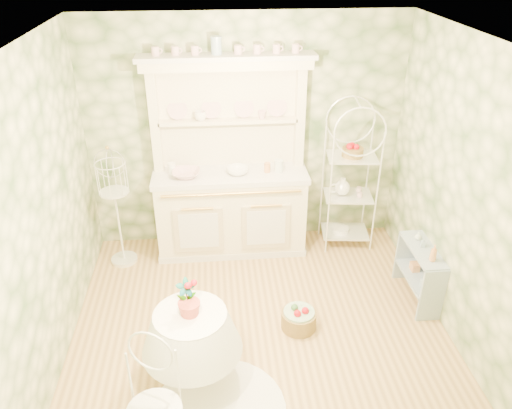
{
  "coord_description": "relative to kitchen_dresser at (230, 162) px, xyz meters",
  "views": [
    {
      "loc": [
        -0.38,
        -3.58,
        3.42
      ],
      "look_at": [
        0.0,
        0.5,
        1.15
      ],
      "focal_mm": 35.0,
      "sensor_mm": 36.0,
      "label": 1
    }
  ],
  "objects": [
    {
      "name": "floor",
      "position": [
        0.2,
        -1.52,
        -1.15
      ],
      "size": [
        3.6,
        3.6,
        0.0
      ],
      "primitive_type": "plane",
      "color": "tan",
      "rests_on": "ground"
    },
    {
      "name": "ceiling",
      "position": [
        0.2,
        -1.52,
        1.56
      ],
      "size": [
        3.6,
        3.6,
        0.0
      ],
      "primitive_type": "plane",
      "color": "white",
      "rests_on": "floor"
    },
    {
      "name": "wall_left",
      "position": [
        -1.6,
        -1.52,
        0.21
      ],
      "size": [
        3.6,
        3.6,
        0.0
      ],
      "primitive_type": "plane",
      "color": "beige",
      "rests_on": "floor"
    },
    {
      "name": "wall_right",
      "position": [
        2.0,
        -1.52,
        0.21
      ],
      "size": [
        3.6,
        3.6,
        0.0
      ],
      "primitive_type": "plane",
      "color": "beige",
      "rests_on": "floor"
    },
    {
      "name": "wall_back",
      "position": [
        0.2,
        0.28,
        0.21
      ],
      "size": [
        3.6,
        3.6,
        0.0
      ],
      "primitive_type": "plane",
      "color": "beige",
      "rests_on": "floor"
    },
    {
      "name": "wall_front",
      "position": [
        0.2,
        -3.32,
        0.21
      ],
      "size": [
        3.6,
        3.6,
        0.0
      ],
      "primitive_type": "plane",
      "color": "beige",
      "rests_on": "floor"
    },
    {
      "name": "kitchen_dresser",
      "position": [
        0.0,
        0.0,
        0.0
      ],
      "size": [
        1.87,
        0.61,
        2.29
      ],
      "primitive_type": "cube",
      "color": "white",
      "rests_on": "floor"
    },
    {
      "name": "bakers_rack",
      "position": [
        1.39,
        -0.01,
        -0.23
      ],
      "size": [
        0.61,
        0.47,
        1.83
      ],
      "primitive_type": "cube",
      "rotation": [
        0.0,
        0.0,
        -0.11
      ],
      "color": "white",
      "rests_on": "floor"
    },
    {
      "name": "side_shelf",
      "position": [
        1.88,
        -1.12,
        -0.84
      ],
      "size": [
        0.36,
        0.74,
        0.61
      ],
      "primitive_type": "cube",
      "rotation": [
        0.0,
        0.0,
        0.14
      ],
      "color": "#97A9B7",
      "rests_on": "floor"
    },
    {
      "name": "round_table",
      "position": [
        -0.42,
        -1.99,
        -0.79
      ],
      "size": [
        0.65,
        0.65,
        0.71
      ],
      "primitive_type": "cylinder",
      "rotation": [
        0.0,
        0.0,
        0.0
      ],
      "color": "white",
      "rests_on": "floor"
    },
    {
      "name": "cafe_chair",
      "position": [
        -0.67,
        -2.69,
        -0.64
      ],
      "size": [
        0.59,
        0.59,
        1.0
      ],
      "primitive_type": "cube",
      "rotation": [
        0.0,
        0.0,
        -0.39
      ],
      "color": "white",
      "rests_on": "floor"
    },
    {
      "name": "birdcage_stand",
      "position": [
        -1.28,
        -0.17,
        -0.43
      ],
      "size": [
        0.36,
        0.36,
        1.43
      ],
      "primitive_type": "cube",
      "rotation": [
        0.0,
        0.0,
        0.08
      ],
      "color": "white",
      "rests_on": "floor"
    },
    {
      "name": "floor_basket",
      "position": [
        0.58,
        -1.46,
        -1.04
      ],
      "size": [
        0.34,
        0.34,
        0.2
      ],
      "primitive_type": "cylinder",
      "rotation": [
        0.0,
        0.0,
        0.11
      ],
      "color": "olive",
      "rests_on": "floor"
    },
    {
      "name": "bowl_floral",
      "position": [
        -0.49,
        -0.06,
        -0.13
      ],
      "size": [
        0.34,
        0.34,
        0.08
      ],
      "primitive_type": "imported",
      "rotation": [
        0.0,
        0.0,
        -0.1
      ],
      "color": "white",
      "rests_on": "kitchen_dresser"
    },
    {
      "name": "bowl_white",
      "position": [
        0.08,
        -0.04,
        -0.13
      ],
      "size": [
        0.32,
        0.32,
        0.08
      ],
      "primitive_type": "imported",
      "rotation": [
        0.0,
        0.0,
        -0.36
      ],
      "color": "white",
      "rests_on": "kitchen_dresser"
    },
    {
      "name": "cup_left",
      "position": [
        -0.3,
        0.16,
        0.47
      ],
      "size": [
        0.16,
        0.16,
        0.11
      ],
      "primitive_type": "imported",
      "rotation": [
        0.0,
        0.0,
        0.23
      ],
      "color": "white",
      "rests_on": "kitchen_dresser"
    },
    {
      "name": "cup_right",
      "position": [
        0.38,
        0.16,
        0.47
      ],
      "size": [
        0.11,
        0.11,
        0.09
      ],
      "primitive_type": "imported",
      "rotation": [
        0.0,
        0.0,
        -0.11
      ],
      "color": "white",
      "rests_on": "kitchen_dresser"
    },
    {
      "name": "potted_geranium",
      "position": [
        -0.44,
        -1.96,
        -0.29
      ],
      "size": [
        0.18,
        0.13,
        0.31
      ],
      "primitive_type": "imported",
      "rotation": [
        0.0,
        0.0,
        0.17
      ],
      "color": "#3F7238",
      "rests_on": "round_table"
    },
    {
      "name": "bottle_amber",
      "position": [
        1.88,
        -1.33,
        -0.46
      ],
      "size": [
        0.09,
        0.09,
        0.17
      ],
      "primitive_type": "imported",
      "rotation": [
        0.0,
        0.0,
        -0.31
      ],
      "color": "#D1894F",
      "rests_on": "side_shelf"
    },
    {
      "name": "bottle_blue",
      "position": [
        1.88,
        -1.08,
        -0.49
      ],
      "size": [
        0.05,
        0.05,
        0.1
      ],
      "primitive_type": "imported",
      "rotation": [
        0.0,
        0.0,
        -0.12
      ],
      "color": "#8FABBB",
      "rests_on": "side_shelf"
    },
    {
      "name": "bottle_glass",
      "position": [
        1.88,
        -0.95,
        -0.5
      ],
      "size": [
        0.08,
        0.08,
        0.09
      ],
      "primitive_type": "imported",
      "rotation": [
        0.0,
        0.0,
        -0.25
      ],
      "color": "silver",
      "rests_on": "side_shelf"
    }
  ]
}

